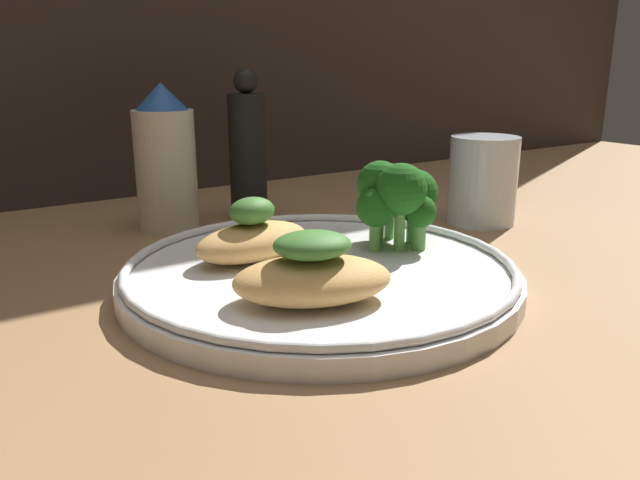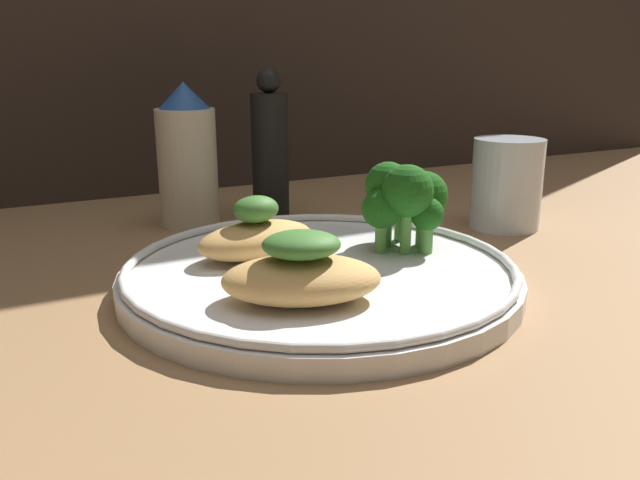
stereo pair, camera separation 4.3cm
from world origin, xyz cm
name	(u,v)px [view 1 (the left image)]	position (x,y,z in cm)	size (l,w,h in cm)	color
ground_plane	(320,293)	(0.00, 0.00, -0.50)	(180.00, 180.00, 1.00)	#936D47
plate	(320,273)	(0.00, 0.00, 0.99)	(27.50, 27.50, 2.00)	white
grilled_meat_front	(312,275)	(-3.82, -4.94, 3.09)	(11.03, 9.02, 4.32)	tan
grilled_meat_middle	(253,238)	(-2.96, 4.24, 3.03)	(9.59, 6.01, 4.57)	tan
broccoli_bunch	(396,194)	(7.88, 1.43, 5.47)	(7.18, 6.80, 6.66)	#569942
sauce_bottle	(166,161)	(-3.04, 20.96, 6.39)	(5.53, 5.53, 13.37)	beige
pepper_grinder	(248,151)	(5.38, 20.96, 6.62)	(3.66, 3.66, 14.52)	black
drinking_glass	(483,180)	(22.85, 6.20, 4.17)	(6.47, 6.47, 8.35)	silver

